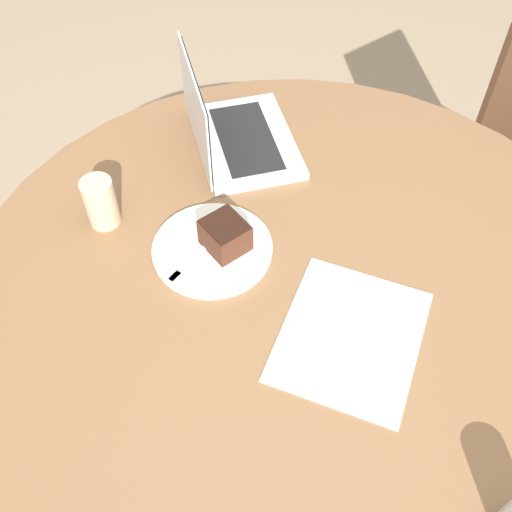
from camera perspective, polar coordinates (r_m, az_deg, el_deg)
The scene contains 8 objects.
ground_plane at distance 1.80m, azimuth 2.90°, elevation -16.86°, with size 12.00×12.00×0.00m, color gray.
dining_table at distance 1.24m, azimuth 4.05°, elevation -6.00°, with size 1.34×1.34×0.74m.
paper_document at distance 1.10m, azimuth 8.98°, elevation -7.52°, with size 0.37×0.35×0.00m.
plate at distance 1.20m, azimuth -4.17°, elevation 0.69°, with size 0.24×0.24×0.01m.
cake_slice at distance 1.17m, azimuth -2.96°, elevation 2.03°, with size 0.11×0.11×0.07m.
fork at distance 1.17m, azimuth -6.05°, elevation -0.30°, with size 0.14×0.13×0.00m.
coffee_glass at distance 1.25m, azimuth -14.58°, elevation 4.97°, with size 0.06×0.06×0.11m.
laptop at distance 1.39m, azimuth -2.21°, elevation 11.61°, with size 0.33×0.25×0.22m.
Camera 1 is at (0.65, -0.18, 1.67)m, focal length 42.00 mm.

